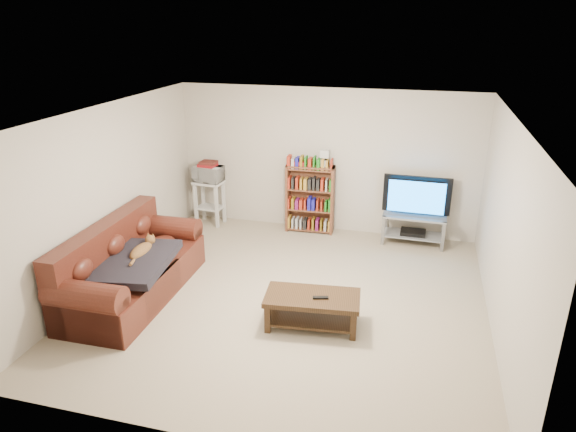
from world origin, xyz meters
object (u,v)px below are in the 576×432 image
(sofa, at_px, (128,271))
(tv_stand, at_px, (414,224))
(coffee_table, at_px, (312,305))
(bookshelf, at_px, (310,198))

(sofa, xyz_separation_m, tv_stand, (3.56, 2.63, -0.00))
(sofa, bearing_deg, coffee_table, -3.23)
(tv_stand, bearing_deg, bookshelf, 178.74)
(bookshelf, bearing_deg, tv_stand, -4.76)
(coffee_table, xyz_separation_m, tv_stand, (1.08, 2.74, 0.05))
(sofa, height_order, coffee_table, sofa)
(tv_stand, relative_size, bookshelf, 0.86)
(sofa, bearing_deg, tv_stand, 35.84)
(sofa, height_order, bookshelf, bookshelf)
(bookshelf, bearing_deg, coffee_table, -79.09)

